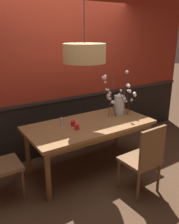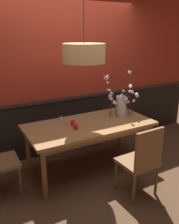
{
  "view_description": "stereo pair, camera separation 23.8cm",
  "coord_description": "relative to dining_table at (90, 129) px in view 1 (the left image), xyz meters",
  "views": [
    {
      "loc": [
        -1.82,
        -2.77,
        2.03
      ],
      "look_at": [
        0.0,
        0.0,
        0.92
      ],
      "focal_mm": 38.55,
      "sensor_mm": 36.0,
      "label": 1
    },
    {
      "loc": [
        -1.61,
        -2.9,
        2.03
      ],
      "look_at": [
        0.0,
        0.0,
        0.92
      ],
      "focal_mm": 38.55,
      "sensor_mm": 36.0,
      "label": 2
    }
  ],
  "objects": [
    {
      "name": "vase_with_blossoms",
      "position": [
        0.64,
        0.09,
        0.28
      ],
      "size": [
        0.44,
        0.44,
        0.71
      ],
      "color": "silver",
      "rests_on": "dining_table"
    },
    {
      "name": "condiment_bottle",
      "position": [
        -0.38,
        0.15,
        0.14
      ],
      "size": [
        0.04,
        0.04,
        0.12
      ],
      "color": "#ADADB2",
      "rests_on": "dining_table"
    },
    {
      "name": "candle_holder_nearer_center",
      "position": [
        -0.27,
        -0.1,
        0.12
      ],
      "size": [
        0.07,
        0.07,
        0.07
      ],
      "color": "red",
      "rests_on": "dining_table"
    },
    {
      "name": "chair_far_side_left",
      "position": [
        -0.29,
        0.89,
        -0.13
      ],
      "size": [
        0.43,
        0.4,
        0.92
      ],
      "color": "brown",
      "rests_on": "ground"
    },
    {
      "name": "chair_far_side_right",
      "position": [
        0.34,
        0.85,
        -0.13
      ],
      "size": [
        0.47,
        0.43,
        0.94
      ],
      "color": "brown",
      "rests_on": "ground"
    },
    {
      "name": "ground_plane",
      "position": [
        0.0,
        0.0,
        -0.66
      ],
      "size": [
        24.0,
        24.0,
        0.0
      ],
      "primitive_type": "plane",
      "color": "#4C3321"
    },
    {
      "name": "back_wall",
      "position": [
        0.0,
        0.79,
        0.69
      ],
      "size": [
        5.53,
        0.14,
        2.71
      ],
      "color": "black",
      "rests_on": "ground"
    },
    {
      "name": "candle_holder_nearer_edge",
      "position": [
        -0.25,
        0.05,
        0.12
      ],
      "size": [
        0.07,
        0.07,
        0.08
      ],
      "color": "red",
      "rests_on": "dining_table"
    },
    {
      "name": "dining_table",
      "position": [
        0.0,
        0.0,
        0.0
      ],
      "size": [
        1.88,
        0.91,
        0.74
      ],
      "color": "olive",
      "rests_on": "ground"
    },
    {
      "name": "chair_near_side_right",
      "position": [
        0.24,
        -0.9,
        -0.13
      ],
      "size": [
        0.45,
        0.43,
        0.95
      ],
      "color": "brown",
      "rests_on": "ground"
    },
    {
      "name": "pendant_lamp",
      "position": [
        -0.11,
        -0.04,
        1.1
      ],
      "size": [
        0.56,
        0.56,
        1.07
      ],
      "color": "tan"
    }
  ]
}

